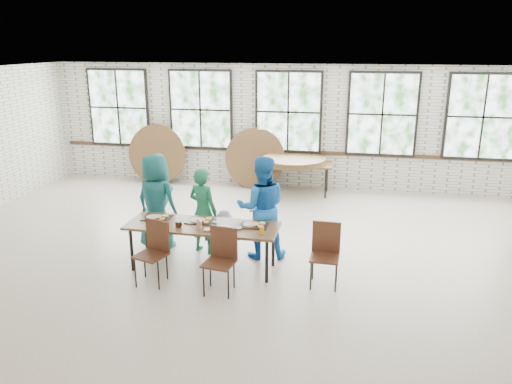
% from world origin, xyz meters
% --- Properties ---
extents(room, '(12.00, 12.00, 12.00)m').
position_xyz_m(room, '(0.00, 4.44, 1.83)').
color(room, beige).
rests_on(room, ground).
extents(dining_table, '(2.41, 0.84, 0.74)m').
position_xyz_m(dining_table, '(-0.68, -0.50, 0.69)').
color(dining_table, brown).
rests_on(dining_table, ground).
extents(chair_near_left, '(0.52, 0.51, 0.95)m').
position_xyz_m(chair_near_left, '(-1.26, -1.07, 0.56)').
color(chair_near_left, '#4C2919').
rests_on(chair_near_left, ground).
extents(chair_near_right, '(0.48, 0.47, 0.95)m').
position_xyz_m(chair_near_right, '(-0.20, -1.14, 0.56)').
color(chair_near_right, '#4C2919').
rests_on(chair_near_right, ground).
extents(chair_spare, '(0.43, 0.41, 0.95)m').
position_xyz_m(chair_spare, '(1.25, -0.65, 0.56)').
color(chair_spare, '#4C2919').
rests_on(chair_spare, ground).
extents(adult_teal, '(0.95, 0.77, 1.69)m').
position_xyz_m(adult_teal, '(-1.70, 0.15, 0.85)').
color(adult_teal, '#18515E').
rests_on(adult_teal, ground).
extents(adult_green, '(0.63, 0.53, 1.49)m').
position_xyz_m(adult_green, '(-0.87, 0.15, 0.74)').
color(adult_green, '#1C6C46').
rests_on(adult_green, ground).
extents(toddler, '(0.52, 0.33, 0.77)m').
position_xyz_m(toddler, '(-0.50, 0.15, 0.39)').
color(toddler, '#151744').
rests_on(toddler, ground).
extents(adult_blue, '(0.97, 0.83, 1.73)m').
position_xyz_m(adult_blue, '(0.14, 0.15, 0.87)').
color(adult_blue, blue).
rests_on(adult_blue, ground).
extents(storage_table, '(1.83, 0.82, 0.74)m').
position_xyz_m(storage_table, '(0.22, 3.93, 0.69)').
color(storage_table, brown).
rests_on(storage_table, ground).
extents(tabletop_clutter, '(2.06, 0.64, 0.11)m').
position_xyz_m(tabletop_clutter, '(-0.58, -0.53, 0.77)').
color(tabletop_clutter, black).
rests_on(tabletop_clutter, dining_table).
extents(round_tops_stacked, '(1.50, 1.50, 0.13)m').
position_xyz_m(round_tops_stacked, '(0.22, 3.93, 0.80)').
color(round_tops_stacked, brown).
rests_on(round_tops_stacked, storage_table).
extents(round_tops_leaning, '(4.08, 0.43, 1.49)m').
position_xyz_m(round_tops_leaning, '(-2.49, 4.23, 0.74)').
color(round_tops_leaning, brown).
rests_on(round_tops_leaning, ground).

